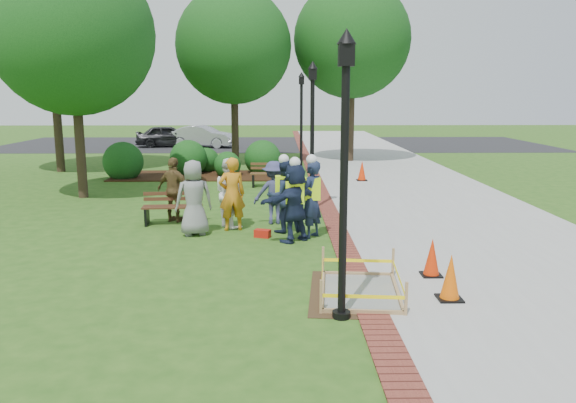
{
  "coord_description": "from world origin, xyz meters",
  "views": [
    {
      "loc": [
        0.31,
        -11.06,
        3.37
      ],
      "look_at": [
        0.5,
        1.2,
        1.0
      ],
      "focal_mm": 35.0,
      "sensor_mm": 36.0,
      "label": 1
    }
  ],
  "objects_px": {
    "wet_concrete_pad": "(360,280)",
    "hivis_worker_c": "(284,194)",
    "bench_near": "(173,214)",
    "hivis_worker_a": "(295,200)",
    "cone_front": "(450,278)",
    "hivis_worker_b": "(311,197)",
    "lamp_near": "(344,156)"
  },
  "relations": [
    {
      "from": "wet_concrete_pad",
      "to": "hivis_worker_c",
      "type": "distance_m",
      "value": 4.62
    },
    {
      "from": "bench_near",
      "to": "wet_concrete_pad",
      "type": "bearing_deg",
      "value": -51.59
    },
    {
      "from": "cone_front",
      "to": "hivis_worker_c",
      "type": "distance_m",
      "value": 5.47
    },
    {
      "from": "bench_near",
      "to": "lamp_near",
      "type": "height_order",
      "value": "lamp_near"
    },
    {
      "from": "cone_front",
      "to": "hivis_worker_a",
      "type": "bearing_deg",
      "value": 122.71
    },
    {
      "from": "wet_concrete_pad",
      "to": "cone_front",
      "type": "bearing_deg",
      "value": -13.6
    },
    {
      "from": "bench_near",
      "to": "hivis_worker_a",
      "type": "xyz_separation_m",
      "value": [
        3.14,
        -1.78,
        0.71
      ]
    },
    {
      "from": "bench_near",
      "to": "hivis_worker_b",
      "type": "bearing_deg",
      "value": -22.04
    },
    {
      "from": "lamp_near",
      "to": "hivis_worker_b",
      "type": "bearing_deg",
      "value": 92.28
    },
    {
      "from": "lamp_near",
      "to": "cone_front",
      "type": "bearing_deg",
      "value": 20.36
    },
    {
      "from": "wet_concrete_pad",
      "to": "hivis_worker_c",
      "type": "xyz_separation_m",
      "value": [
        -1.27,
        4.38,
        0.72
      ]
    },
    {
      "from": "cone_front",
      "to": "bench_near",
      "type": "bearing_deg",
      "value": 134.99
    },
    {
      "from": "hivis_worker_a",
      "to": "hivis_worker_b",
      "type": "relative_size",
      "value": 0.99
    },
    {
      "from": "bench_near",
      "to": "hivis_worker_c",
      "type": "height_order",
      "value": "hivis_worker_c"
    },
    {
      "from": "wet_concrete_pad",
      "to": "cone_front",
      "type": "distance_m",
      "value": 1.48
    },
    {
      "from": "lamp_near",
      "to": "hivis_worker_b",
      "type": "relative_size",
      "value": 2.15
    },
    {
      "from": "wet_concrete_pad",
      "to": "hivis_worker_b",
      "type": "xyz_separation_m",
      "value": [
        -0.63,
        3.82,
        0.74
      ]
    },
    {
      "from": "hivis_worker_b",
      "to": "wet_concrete_pad",
      "type": "bearing_deg",
      "value": -80.67
    },
    {
      "from": "hivis_worker_c",
      "to": "wet_concrete_pad",
      "type": "bearing_deg",
      "value": -73.89
    },
    {
      "from": "wet_concrete_pad",
      "to": "bench_near",
      "type": "distance_m",
      "value": 6.7
    },
    {
      "from": "hivis_worker_b",
      "to": "hivis_worker_c",
      "type": "relative_size",
      "value": 1.03
    },
    {
      "from": "wet_concrete_pad",
      "to": "lamp_near",
      "type": "relative_size",
      "value": 0.57
    },
    {
      "from": "cone_front",
      "to": "hivis_worker_a",
      "type": "xyz_separation_m",
      "value": [
        -2.45,
        3.82,
        0.59
      ]
    },
    {
      "from": "wet_concrete_pad",
      "to": "bench_near",
      "type": "bearing_deg",
      "value": 128.41
    },
    {
      "from": "bench_near",
      "to": "hivis_worker_c",
      "type": "xyz_separation_m",
      "value": [
        2.9,
        -0.87,
        0.69
      ]
    },
    {
      "from": "hivis_worker_a",
      "to": "hivis_worker_c",
      "type": "xyz_separation_m",
      "value": [
        -0.24,
        0.91,
        -0.02
      ]
    },
    {
      "from": "wet_concrete_pad",
      "to": "hivis_worker_b",
      "type": "relative_size",
      "value": 1.23
    },
    {
      "from": "cone_front",
      "to": "hivis_worker_b",
      "type": "relative_size",
      "value": 0.4
    },
    {
      "from": "wet_concrete_pad",
      "to": "hivis_worker_b",
      "type": "bearing_deg",
      "value": 99.33
    },
    {
      "from": "wet_concrete_pad",
      "to": "hivis_worker_a",
      "type": "height_order",
      "value": "hivis_worker_a"
    },
    {
      "from": "cone_front",
      "to": "hivis_worker_c",
      "type": "bearing_deg",
      "value": 119.72
    },
    {
      "from": "bench_near",
      "to": "hivis_worker_a",
      "type": "bearing_deg",
      "value": -29.48
    }
  ]
}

